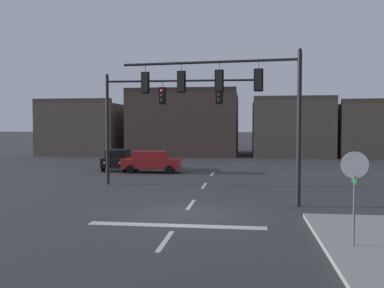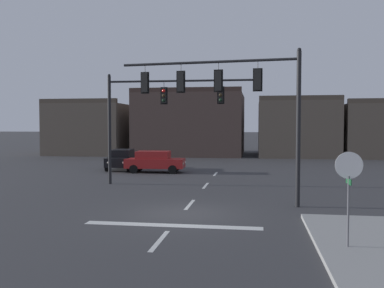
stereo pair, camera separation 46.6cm
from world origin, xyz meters
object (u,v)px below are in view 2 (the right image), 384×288
(signal_mast_near_side, at_px, (234,94))
(signal_mast_far_side, at_px, (152,108))
(car_lot_nearside, at_px, (122,159))
(car_lot_middle, at_px, (155,161))
(stop_sign, at_px, (349,176))

(signal_mast_near_side, bearing_deg, signal_mast_far_side, 133.28)
(signal_mast_near_side, bearing_deg, car_lot_nearside, 125.55)
(signal_mast_far_side, bearing_deg, car_lot_nearside, 119.36)
(car_lot_middle, bearing_deg, car_lot_nearside, 151.59)
(stop_sign, bearing_deg, car_lot_nearside, 123.11)
(stop_sign, relative_size, car_lot_middle, 0.63)
(signal_mast_near_side, height_order, car_lot_middle, signal_mast_near_side)
(car_lot_nearside, height_order, car_lot_middle, same)
(signal_mast_far_side, relative_size, car_lot_middle, 1.96)
(signal_mast_far_side, height_order, stop_sign, signal_mast_far_side)
(signal_mast_far_side, xyz_separation_m, stop_sign, (8.71, -12.24, -2.47))
(signal_mast_far_side, xyz_separation_m, car_lot_nearside, (-4.57, 8.13, -3.75))
(signal_mast_far_side, relative_size, car_lot_nearside, 1.93)
(car_lot_middle, bearing_deg, signal_mast_far_side, -77.37)
(signal_mast_near_side, xyz_separation_m, signal_mast_far_side, (-5.12, 5.43, -0.36))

